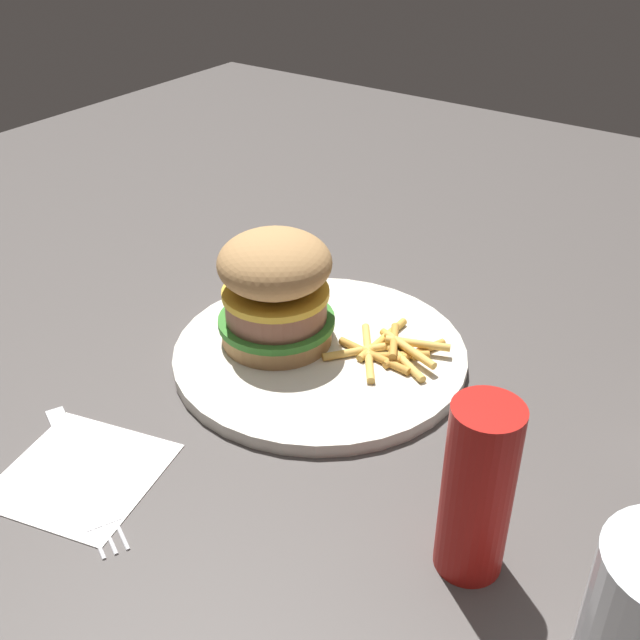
% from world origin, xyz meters
% --- Properties ---
extents(ground_plane, '(1.60, 1.60, 0.00)m').
position_xyz_m(ground_plane, '(0.00, 0.00, 0.00)').
color(ground_plane, '#47423F').
extents(plate, '(0.26, 0.26, 0.01)m').
position_xyz_m(plate, '(-0.02, -0.02, 0.01)').
color(plate, silver).
rests_on(plate, ground_plane).
extents(sandwich, '(0.10, 0.10, 0.10)m').
position_xyz_m(sandwich, '(-0.01, -0.06, 0.06)').
color(sandwich, tan).
rests_on(sandwich, plate).
extents(fries_pile, '(0.10, 0.09, 0.01)m').
position_xyz_m(fries_pile, '(-0.04, 0.04, 0.02)').
color(fries_pile, '#E5B251').
rests_on(fries_pile, plate).
extents(napkin, '(0.13, 0.13, 0.00)m').
position_xyz_m(napkin, '(0.21, -0.08, 0.00)').
color(napkin, white).
rests_on(napkin, ground_plane).
extents(fork, '(0.09, 0.16, 0.00)m').
position_xyz_m(fork, '(0.21, -0.08, 0.00)').
color(fork, silver).
rests_on(fork, napkin).
extents(ketchup_bottle, '(0.04, 0.04, 0.13)m').
position_xyz_m(ketchup_bottle, '(0.12, 0.19, 0.06)').
color(ketchup_bottle, '#B21914').
rests_on(ketchup_bottle, ground_plane).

